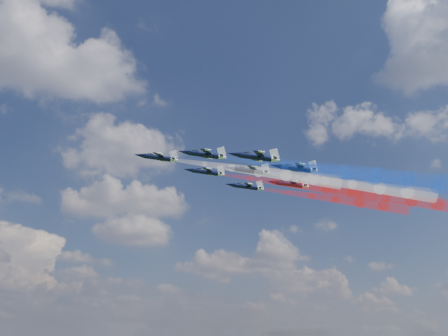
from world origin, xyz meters
name	(u,v)px	position (x,y,z in m)	size (l,w,h in m)	color
jet_lead	(158,158)	(-16.59, -4.43, 143.66)	(10.69, 13.36, 3.56)	black
trail_lead	(259,171)	(11.26, -14.22, 139.49)	(4.45, 47.82, 4.45)	white
jet_inner_left	(204,155)	(-7.30, -20.47, 140.43)	(10.69, 13.36, 3.56)	black
trail_inner_left	(315,170)	(20.54, -30.26, 136.27)	(4.45, 47.82, 4.45)	blue
jet_inner_right	(206,172)	(0.18, 1.67, 142.73)	(10.69, 13.36, 3.56)	black
trail_inner_right	(301,185)	(28.02, -8.12, 138.56)	(4.45, 47.82, 4.45)	red
jet_outer_left	(256,157)	(1.53, -34.89, 136.13)	(10.69, 13.36, 3.56)	black
trail_outer_left	(376,173)	(29.38, -44.68, 131.97)	(4.45, 47.82, 4.45)	blue
jet_center_third	(250,171)	(8.86, -13.26, 139.70)	(10.69, 13.36, 3.56)	black
trail_center_third	(352,185)	(36.70, -23.05, 135.53)	(4.45, 47.82, 4.45)	white
jet_outer_right	(246,187)	(16.09, 7.69, 141.03)	(10.69, 13.36, 3.56)	black
trail_outer_right	(336,199)	(43.94, -2.10, 136.86)	(4.45, 47.82, 4.45)	red
jet_rear_left	(296,168)	(16.05, -28.17, 136.71)	(10.69, 13.36, 3.56)	black
trail_rear_left	(407,183)	(43.90, -37.96, 132.54)	(4.45, 47.82, 4.45)	blue
jet_rear_right	(290,184)	(24.74, -7.13, 138.74)	(10.69, 13.36, 3.56)	black
trail_rear_right	(386,197)	(52.59, -16.92, 134.58)	(4.45, 47.82, 4.45)	red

